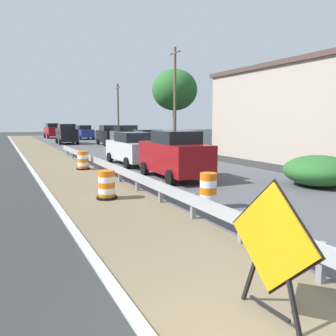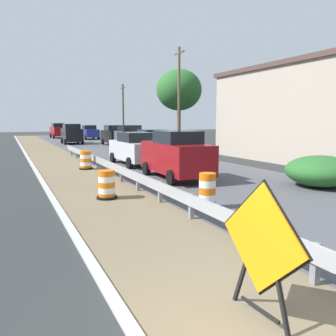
# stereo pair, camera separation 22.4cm
# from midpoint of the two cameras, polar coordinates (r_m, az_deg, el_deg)

# --- Properties ---
(ground_plane) EXTENTS (160.00, 160.00, 0.00)m
(ground_plane) POSITION_cam_midpoint_polar(r_m,az_deg,el_deg) (4.90, 14.67, -25.45)
(ground_plane) COLOR #2B2D2D
(median_dirt_strip) EXTENTS (3.22, 120.00, 0.01)m
(median_dirt_strip) POSITION_cam_midpoint_polar(r_m,az_deg,el_deg) (5.14, 18.52, -23.86)
(median_dirt_strip) COLOR #706047
(median_dirt_strip) RESTS_ON ground
(warning_sign_diamond) EXTENTS (0.12, 1.61, 1.94)m
(warning_sign_diamond) POSITION_cam_midpoint_polar(r_m,az_deg,el_deg) (4.82, 16.68, -12.17)
(warning_sign_diamond) COLOR black
(warning_sign_diamond) RESTS_ON ground
(traffic_barrel_nearest) EXTENTS (0.64, 0.64, 1.09)m
(traffic_barrel_nearest) POSITION_cam_midpoint_polar(r_m,az_deg,el_deg) (10.50, 7.21, -4.06)
(traffic_barrel_nearest) COLOR orange
(traffic_barrel_nearest) RESTS_ON ground
(traffic_barrel_close) EXTENTS (0.71, 0.71, 0.98)m
(traffic_barrel_close) POSITION_cam_midpoint_polar(r_m,az_deg,el_deg) (11.85, -9.69, -2.99)
(traffic_barrel_close) COLOR orange
(traffic_barrel_close) RESTS_ON ground
(traffic_barrel_mid) EXTENTS (0.74, 0.74, 1.00)m
(traffic_barrel_mid) POSITION_cam_midpoint_polar(r_m,az_deg,el_deg) (19.16, -13.27, 1.14)
(traffic_barrel_mid) COLOR orange
(traffic_barrel_mid) RESTS_ON ground
(car_lead_near_lane) EXTENTS (2.07, 4.70, 1.96)m
(car_lead_near_lane) POSITION_cam_midpoint_polar(r_m,az_deg,el_deg) (20.59, -5.26, 3.28)
(car_lead_near_lane) COLOR silver
(car_lead_near_lane) RESTS_ON ground
(car_trailing_near_lane) EXTENTS (2.07, 4.13, 1.96)m
(car_trailing_near_lane) POSITION_cam_midpoint_polar(r_m,az_deg,el_deg) (49.02, -12.90, 5.87)
(car_trailing_near_lane) COLOR navy
(car_trailing_near_lane) RESTS_ON ground
(car_lead_far_lane) EXTENTS (2.11, 4.50, 2.20)m
(car_lead_far_lane) POSITION_cam_midpoint_polar(r_m,az_deg,el_deg) (15.62, 1.77, 2.22)
(car_lead_far_lane) COLOR maroon
(car_lead_far_lane) RESTS_ON ground
(car_mid_far_lane) EXTENTS (2.17, 4.16, 2.13)m
(car_mid_far_lane) POSITION_cam_midpoint_polar(r_m,az_deg,el_deg) (37.14, -8.77, 5.47)
(car_mid_far_lane) COLOR black
(car_mid_far_lane) RESTS_ON ground
(car_trailing_far_lane) EXTENTS (2.14, 4.21, 2.25)m
(car_trailing_far_lane) POSITION_cam_midpoint_polar(r_m,az_deg,el_deg) (40.08, -15.67, 5.53)
(car_trailing_far_lane) COLOR black
(car_trailing_far_lane) RESTS_ON ground
(car_distant_a) EXTENTS (2.20, 4.45, 1.95)m
(car_distant_a) POSITION_cam_midpoint_polar(r_m,az_deg,el_deg) (26.49, -2.38, 4.36)
(car_distant_a) COLOR black
(car_distant_a) RESTS_ON ground
(car_distant_b) EXTENTS (2.09, 4.30, 2.20)m
(car_distant_b) POSITION_cam_midpoint_polar(r_m,az_deg,el_deg) (53.92, -17.84, 5.99)
(car_distant_b) COLOR maroon
(car_distant_b) RESTS_ON ground
(car_distant_c) EXTENTS (2.09, 4.09, 2.21)m
(car_distant_c) POSITION_cam_midpoint_polar(r_m,az_deg,el_deg) (31.55, -6.16, 5.14)
(car_distant_c) COLOR #4C5156
(car_distant_c) RESTS_ON ground
(roadside_shop_near) EXTENTS (8.41, 11.65, 6.19)m
(roadside_shop_near) POSITION_cam_midpoint_polar(r_m,az_deg,el_deg) (25.60, 23.11, 8.37)
(roadside_shop_near) COLOR #AD9E8E
(roadside_shop_near) RESTS_ON ground
(utility_pole_mid) EXTENTS (0.24, 1.80, 8.99)m
(utility_pole_mid) POSITION_cam_midpoint_polar(r_m,az_deg,el_deg) (30.87, 2.06, 11.71)
(utility_pole_mid) COLOR brown
(utility_pole_mid) RESTS_ON ground
(utility_pole_far) EXTENTS (0.24, 1.80, 7.46)m
(utility_pole_far) POSITION_cam_midpoint_polar(r_m,az_deg,el_deg) (47.11, -7.39, 9.46)
(utility_pole_far) COLOR brown
(utility_pole_far) RESTS_ON ground
(bush_roadside) EXTENTS (2.84, 2.84, 1.26)m
(bush_roadside) POSITION_cam_midpoint_polar(r_m,az_deg,el_deg) (15.15, 24.68, -0.48)
(bush_roadside) COLOR #286028
(bush_roadside) RESTS_ON ground
(tree_roadside) EXTENTS (4.53, 4.53, 7.70)m
(tree_roadside) POSITION_cam_midpoint_polar(r_m,az_deg,el_deg) (34.89, 2.05, 12.91)
(tree_roadside) COLOR #4C3D2D
(tree_roadside) RESTS_ON ground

